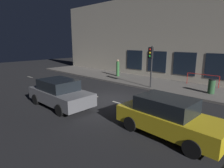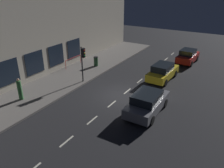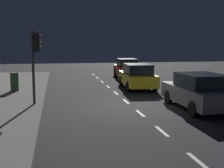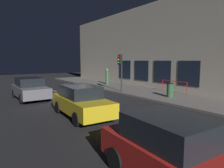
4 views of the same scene
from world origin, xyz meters
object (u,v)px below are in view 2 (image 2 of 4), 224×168
(pedestrian_0, at_px, (20,90))
(traffic_light, at_px, (83,57))
(trash_bin, at_px, (96,61))
(parked_car_2, at_px, (188,56))
(parked_car_0, at_px, (163,72))
(parked_car_1, at_px, (147,102))

(pedestrian_0, bearing_deg, traffic_light, -160.93)
(traffic_light, bearing_deg, trash_bin, -69.90)
(parked_car_2, bearing_deg, traffic_light, -118.68)
(traffic_light, xyz_separation_m, pedestrian_0, (2.14, 5.32, -1.55))
(traffic_light, distance_m, trash_bin, 4.75)
(parked_car_0, xyz_separation_m, parked_car_1, (-1.07, 6.34, 0.00))
(parked_car_0, relative_size, trash_bin, 4.16)
(traffic_light, relative_size, parked_car_0, 0.76)
(traffic_light, height_order, parked_car_0, traffic_light)
(traffic_light, distance_m, parked_car_0, 7.71)
(parked_car_0, bearing_deg, parked_car_2, 85.52)
(trash_bin, bearing_deg, parked_car_1, 145.49)
(traffic_light, relative_size, trash_bin, 3.16)
(parked_car_2, distance_m, pedestrian_0, 18.52)
(trash_bin, bearing_deg, pedestrian_0, 86.13)
(parked_car_1, height_order, trash_bin, parked_car_1)
(traffic_light, height_order, parked_car_2, traffic_light)
(pedestrian_0, bearing_deg, parked_car_2, -167.74)
(parked_car_0, xyz_separation_m, trash_bin, (7.46, 0.47, -0.12))
(traffic_light, bearing_deg, parked_car_1, 165.97)
(traffic_light, height_order, pedestrian_0, traffic_light)
(parked_car_1, relative_size, trash_bin, 4.17)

